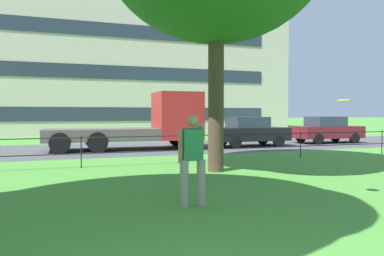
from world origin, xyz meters
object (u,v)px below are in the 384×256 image
person_thrower (192,157)px  car_black_center (249,131)px  flatbed_truck_right (148,124)px  apartment_building_background (79,43)px  car_maroon_far_left (327,130)px  frisbee (344,100)px

person_thrower → car_black_center: (7.36, 11.36, -0.13)m
flatbed_truck_right → car_black_center: (5.39, -0.25, -0.44)m
person_thrower → car_black_center: 13.53m
car_black_center → apartment_building_background: (-7.08, 21.42, 7.83)m
apartment_building_background → flatbed_truck_right: bearing=-85.5°
car_maroon_far_left → apartment_building_background: bearing=120.6°
person_thrower → flatbed_truck_right: size_ratio=0.23×
apartment_building_background → person_thrower: bearing=-90.5°
car_black_center → apartment_building_background: 23.88m
car_black_center → frisbee: bearing=-110.3°
car_maroon_far_left → apartment_building_background: (-12.39, 20.99, 7.83)m
car_black_center → car_maroon_far_left: 5.33m
car_black_center → flatbed_truck_right: bearing=177.4°
person_thrower → apartment_building_background: bearing=89.5°
frisbee → car_black_center: (4.42, 11.92, -1.18)m
car_black_center → car_maroon_far_left: bearing=4.6°
person_thrower → apartment_building_background: size_ratio=0.04×
car_black_center → car_maroon_far_left: (5.31, 0.43, 0.00)m
person_thrower → frisbee: size_ratio=4.40×
person_thrower → frisbee: frisbee is taller
flatbed_truck_right → apartment_building_background: (-1.68, 21.17, 7.39)m
flatbed_truck_right → car_black_center: bearing=-2.6°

